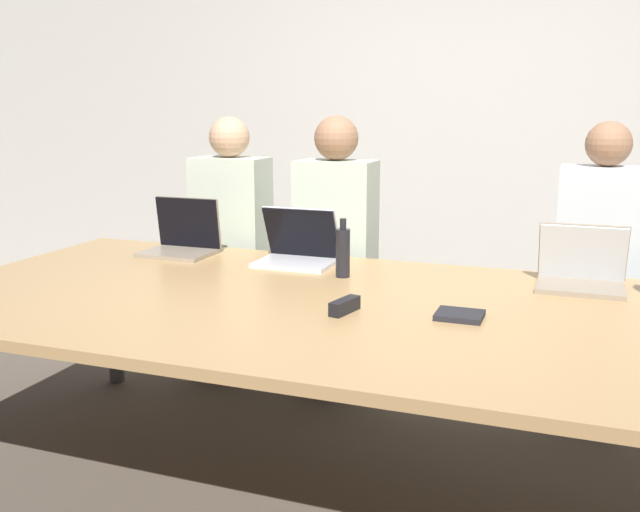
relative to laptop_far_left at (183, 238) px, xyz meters
name	(u,v)px	position (x,y,z in m)	size (l,w,h in m)	color
ground_plane	(345,486)	(1.06, -0.59, -0.83)	(24.00, 24.00, 0.00)	brown
curtain_wall	(455,118)	(1.06, 1.60, 0.57)	(12.00, 0.06, 2.80)	beige
conference_table	(347,316)	(1.06, -0.59, -0.13)	(3.40, 1.58, 0.76)	tan
laptop_far_left	(183,238)	(0.00, 0.00, 0.00)	(0.35, 0.27, 0.28)	gray
person_far_left	(232,250)	(0.06, 0.41, -0.14)	(0.40, 0.24, 1.42)	#2D2D38
laptop_far_midleft	(298,248)	(0.63, -0.02, 0.00)	(0.36, 0.27, 0.26)	silver
person_far_midleft	(336,257)	(0.67, 0.41, -0.13)	(0.40, 0.24, 1.43)	#2D2D38
bottle_far_midleft	(343,252)	(0.91, -0.20, 0.03)	(0.06, 0.06, 0.26)	black
laptop_far_right	(581,270)	(1.88, -0.04, 0.00)	(0.34, 0.27, 0.26)	gray
person_far_right	(598,277)	(1.95, 0.50, -0.15)	(0.40, 0.24, 1.41)	#2D2D38
stapler	(345,306)	(1.09, -0.71, -0.05)	(0.08, 0.16, 0.05)	black
notebook	(460,315)	(1.49, -0.63, -0.07)	(0.16, 0.14, 0.02)	#232328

